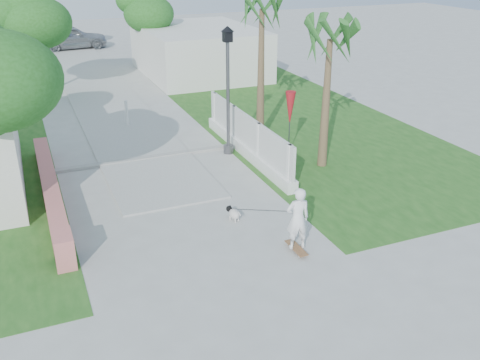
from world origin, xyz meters
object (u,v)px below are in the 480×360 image
bollard (127,112)px  street_lamp (228,87)px  dog (233,213)px  skateboarder (268,212)px  patio_umbrella (290,109)px  parked_car (71,37)px

bollard → street_lamp: bearing=-59.0°
bollard → dog: (0.96, -9.29, -0.37)m
bollard → skateboarder: size_ratio=0.41×
street_lamp → dog: bearing=-110.0°
patio_umbrella → dog: size_ratio=4.20×
patio_umbrella → parked_car: patio_umbrella is taller
patio_umbrella → dog: patio_umbrella is taller
patio_umbrella → skateboarder: 6.02m
dog → parked_car: 28.10m
street_lamp → patio_umbrella: bearing=-27.8°
dog → patio_umbrella: bearing=23.5°
parked_car → skateboarder: bearing=177.4°
skateboarder → bollard: bearing=-73.9°
patio_umbrella → parked_car: 24.74m
dog → parked_car: parked_car is taller
bollard → patio_umbrella: (4.60, -5.50, 1.10)m
dog → skateboarder: bearing=-93.1°
street_lamp → dog: 5.56m
bollard → patio_umbrella: patio_umbrella is taller
patio_umbrella → dog: bearing=-133.9°
bollard → parked_car: 18.79m
bollard → parked_car: size_ratio=0.22×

